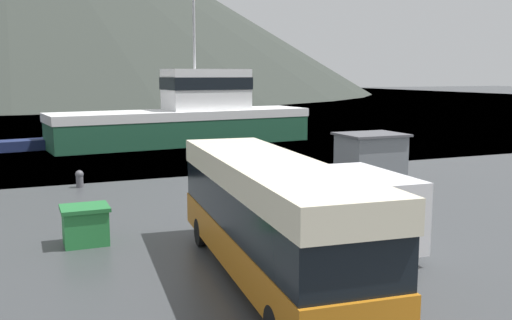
{
  "coord_description": "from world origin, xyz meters",
  "views": [
    {
      "loc": [
        -7.6,
        -5.58,
        5.55
      ],
      "look_at": [
        1.42,
        16.1,
        2.0
      ],
      "focal_mm": 40.0,
      "sensor_mm": 36.0,
      "label": 1
    }
  ],
  "objects_px": {
    "storage_bin": "(85,225)",
    "dock_kiosk": "(370,156)",
    "delivery_van": "(356,206)",
    "fishing_boat": "(188,116)",
    "small_boat": "(26,145)",
    "tour_bus": "(269,214)"
  },
  "relations": [
    {
      "from": "fishing_boat",
      "to": "dock_kiosk",
      "type": "distance_m",
      "value": 19.37
    },
    {
      "from": "storage_bin",
      "to": "dock_kiosk",
      "type": "height_order",
      "value": "dock_kiosk"
    },
    {
      "from": "delivery_van",
      "to": "dock_kiosk",
      "type": "relative_size",
      "value": 1.79
    },
    {
      "from": "dock_kiosk",
      "to": "small_boat",
      "type": "height_order",
      "value": "dock_kiosk"
    },
    {
      "from": "dock_kiosk",
      "to": "small_boat",
      "type": "xyz_separation_m",
      "value": [
        -16.77,
        19.69,
        -0.86
      ]
    },
    {
      "from": "tour_bus",
      "to": "storage_bin",
      "type": "bearing_deg",
      "value": 133.22
    },
    {
      "from": "delivery_van",
      "to": "storage_bin",
      "type": "distance_m",
      "value": 8.88
    },
    {
      "from": "tour_bus",
      "to": "dock_kiosk",
      "type": "relative_size",
      "value": 3.23
    },
    {
      "from": "tour_bus",
      "to": "storage_bin",
      "type": "height_order",
      "value": "tour_bus"
    },
    {
      "from": "dock_kiosk",
      "to": "small_boat",
      "type": "relative_size",
      "value": 0.56
    },
    {
      "from": "storage_bin",
      "to": "small_boat",
      "type": "xyz_separation_m",
      "value": [
        -1.47,
        26.03,
        -0.27
      ]
    },
    {
      "from": "fishing_boat",
      "to": "dock_kiosk",
      "type": "relative_size",
      "value": 6.36
    },
    {
      "from": "tour_bus",
      "to": "fishing_boat",
      "type": "distance_m",
      "value": 31.17
    },
    {
      "from": "dock_kiosk",
      "to": "small_boat",
      "type": "distance_m",
      "value": 25.88
    },
    {
      "from": "tour_bus",
      "to": "storage_bin",
      "type": "relative_size",
      "value": 7.03
    },
    {
      "from": "delivery_van",
      "to": "fishing_boat",
      "type": "relative_size",
      "value": 0.28
    },
    {
      "from": "delivery_van",
      "to": "tour_bus",
      "type": "bearing_deg",
      "value": -151.9
    },
    {
      "from": "delivery_van",
      "to": "storage_bin",
      "type": "xyz_separation_m",
      "value": [
        -8.09,
        3.59,
        -0.66
      ]
    },
    {
      "from": "tour_bus",
      "to": "delivery_van",
      "type": "xyz_separation_m",
      "value": [
        3.88,
        1.78,
        -0.54
      ]
    },
    {
      "from": "delivery_van",
      "to": "small_boat",
      "type": "height_order",
      "value": "delivery_van"
    },
    {
      "from": "storage_bin",
      "to": "dock_kiosk",
      "type": "bearing_deg",
      "value": 22.52
    },
    {
      "from": "tour_bus",
      "to": "storage_bin",
      "type": "distance_m",
      "value": 6.93
    }
  ]
}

